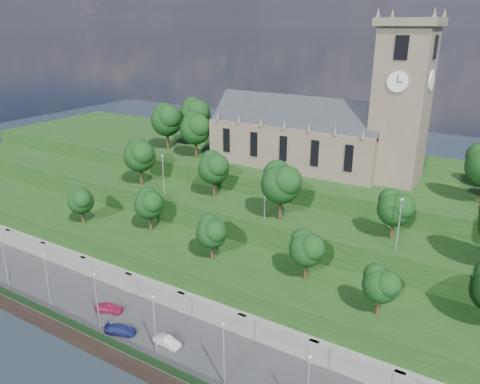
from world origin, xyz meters
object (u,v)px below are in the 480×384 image
Objects in this scene: car_left at (109,308)px; car_middle at (167,341)px; church at (323,129)px; car_right at (121,330)px.

car_middle is (11.73, -1.41, -0.05)m from car_left.
car_right is (-9.46, -42.93, -19.92)m from church.
car_right is at bearing -102.43° from church.
church is at bearing -31.94° from car_right.
car_left is 5.64m from car_right.
church reaches higher than car_right.
car_left is 1.05× the size of car_middle.
church is 9.27× the size of car_right.
car_left is (-14.40, -40.22, -19.85)m from church.
car_middle is (-2.68, -41.63, -19.90)m from church.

